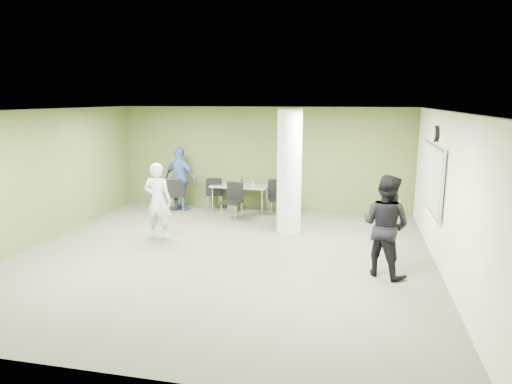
% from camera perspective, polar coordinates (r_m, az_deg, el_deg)
% --- Properties ---
extents(floor, '(8.00, 8.00, 0.00)m').
position_cam_1_polar(floor, '(8.99, -4.18, -7.99)').
color(floor, '#555343').
rests_on(floor, ground).
extents(ceiling, '(8.00, 8.00, 0.00)m').
position_cam_1_polar(ceiling, '(8.48, -4.46, 10.15)').
color(ceiling, white).
rests_on(ceiling, wall_back).
extents(wall_back, '(8.00, 2.80, 0.02)m').
position_cam_1_polar(wall_back, '(12.46, 0.96, 4.17)').
color(wall_back, '#565E2C').
rests_on(wall_back, floor).
extents(wall_left, '(0.02, 8.00, 2.80)m').
position_cam_1_polar(wall_left, '(10.49, -25.76, 1.61)').
color(wall_left, '#565E2C').
rests_on(wall_left, floor).
extents(wall_right_cream, '(0.02, 8.00, 2.80)m').
position_cam_1_polar(wall_right_cream, '(8.42, 22.77, -0.34)').
color(wall_right_cream, beige).
rests_on(wall_right_cream, floor).
extents(column, '(0.56, 0.56, 2.80)m').
position_cam_1_polar(column, '(10.34, 4.20, 2.61)').
color(column, silver).
rests_on(column, floor).
extents(whiteboard, '(0.05, 2.30, 1.30)m').
position_cam_1_polar(whiteboard, '(9.55, 21.12, 1.72)').
color(whiteboard, silver).
rests_on(whiteboard, wall_right_cream).
extents(wall_clock, '(0.06, 0.32, 0.32)m').
position_cam_1_polar(wall_clock, '(9.46, 21.50, 6.80)').
color(wall_clock, black).
rests_on(wall_clock, wall_right_cream).
extents(folding_table, '(1.56, 0.74, 0.97)m').
position_cam_1_polar(folding_table, '(12.26, -2.01, 0.61)').
color(folding_table, '#9B9B96').
rests_on(folding_table, floor).
extents(wastebasket, '(0.25, 0.25, 0.29)m').
position_cam_1_polar(wastebasket, '(12.36, -2.83, -1.82)').
color(wastebasket, '#4C4C4C').
rests_on(wastebasket, floor).
extents(chair_back_left, '(0.60, 0.60, 0.91)m').
position_cam_1_polar(chair_back_left, '(12.44, -10.07, -0.09)').
color(chair_back_left, black).
rests_on(chair_back_left, floor).
extents(chair_back_right, '(0.55, 0.55, 0.91)m').
position_cam_1_polar(chair_back_right, '(12.51, -5.23, 0.12)').
color(chair_back_right, black).
rests_on(chair_back_right, floor).
extents(chair_table_left, '(0.54, 0.54, 0.93)m').
position_cam_1_polar(chair_table_left, '(11.55, -2.89, -0.76)').
color(chair_table_left, black).
rests_on(chair_table_left, floor).
extents(chair_table_right, '(0.60, 0.60, 0.94)m').
position_cam_1_polar(chair_table_right, '(11.90, 2.65, -0.36)').
color(chair_table_right, black).
rests_on(chair_table_right, floor).
extents(woman_white, '(0.61, 0.41, 1.67)m').
position_cam_1_polar(woman_white, '(10.12, -12.17, -1.09)').
color(woman_white, silver).
rests_on(woman_white, floor).
extents(man_black, '(1.09, 1.03, 1.77)m').
position_cam_1_polar(man_black, '(8.09, 15.87, -4.07)').
color(man_black, black).
rests_on(man_black, floor).
extents(man_blue, '(1.09, 0.67, 1.73)m').
position_cam_1_polar(man_blue, '(12.59, -9.39, 1.64)').
color(man_blue, '#405E9E').
rests_on(man_blue, floor).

